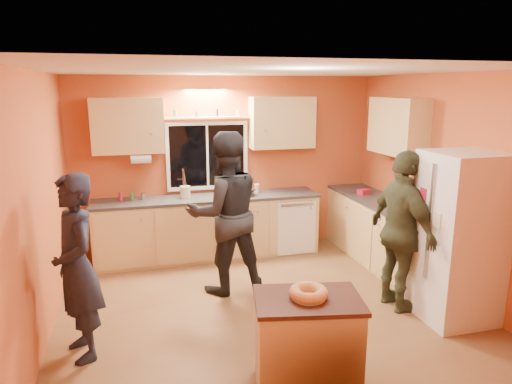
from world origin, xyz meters
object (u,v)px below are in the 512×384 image
object	(u,v)px
person_center	(225,213)
person_right	(402,232)
refrigerator	(459,238)
person_left	(77,268)
island	(307,344)

from	to	relation	value
person_center	person_right	size ratio (longest dim) A/B	1.09
refrigerator	person_right	bearing A→B (deg)	141.83
refrigerator	person_left	size ratio (longest dim) A/B	1.05
person_center	person_right	bearing A→B (deg)	144.65
refrigerator	island	xyz separation A→B (m)	(-1.96, -0.74, -0.49)
island	person_left	size ratio (longest dim) A/B	0.55
island	refrigerator	bearing A→B (deg)	31.75
island	person_right	size ratio (longest dim) A/B	0.52
island	person_center	xyz separation A→B (m)	(-0.26, 2.05, 0.56)
refrigerator	person_right	xyz separation A→B (m)	(-0.45, 0.35, -0.01)
person_center	person_right	world-z (taller)	person_center
refrigerator	person_center	bearing A→B (deg)	149.33
refrigerator	person_center	distance (m)	2.58
island	person_left	world-z (taller)	person_left
refrigerator	person_left	bearing A→B (deg)	175.79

